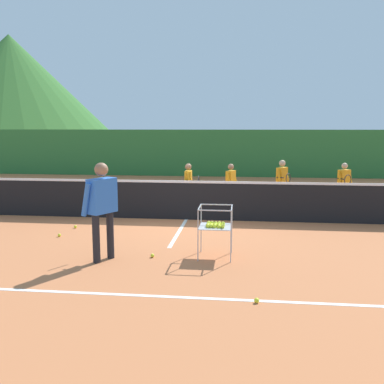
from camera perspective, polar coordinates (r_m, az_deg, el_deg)
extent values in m
plane|color=#C67042|center=(10.77, -0.75, -3.64)|extent=(120.00, 120.00, 0.00)
cube|color=white|center=(6.11, -6.82, -13.37)|extent=(11.74, 0.08, 0.01)
cube|color=white|center=(16.79, 1.94, 0.79)|extent=(11.74, 0.08, 0.01)
cube|color=white|center=(10.77, -0.75, -3.63)|extent=(0.08, 5.16, 0.01)
cube|color=black|center=(10.68, -0.75, -1.23)|extent=(11.65, 0.02, 0.92)
cube|color=white|center=(10.61, -0.76, 1.35)|extent=(11.65, 0.03, 0.06)
cylinder|color=black|center=(7.50, -12.52, -6.01)|extent=(0.12, 0.12, 0.84)
cylinder|color=black|center=(7.70, -10.72, -5.56)|extent=(0.12, 0.12, 0.84)
cube|color=blue|center=(7.46, -11.77, -0.48)|extent=(0.45, 0.55, 0.59)
sphere|color=#996B4C|center=(7.40, -11.88, 2.92)|extent=(0.23, 0.23, 0.23)
cylinder|color=blue|center=(7.33, -13.79, -0.98)|extent=(0.24, 0.19, 0.57)
cylinder|color=blue|center=(7.69, -10.39, -0.48)|extent=(0.19, 0.16, 0.58)
torus|color=#262628|center=(7.88, -11.67, -0.67)|extent=(0.16, 0.26, 0.29)
cylinder|color=black|center=(7.70, -10.44, -0.85)|extent=(0.20, 0.13, 0.03)
cylinder|color=silver|center=(12.13, -0.43, -0.72)|extent=(0.09, 0.09, 0.63)
cylinder|color=silver|center=(11.89, -0.54, -0.91)|extent=(0.09, 0.09, 0.63)
cube|color=orange|center=(11.94, -0.48, 1.74)|extent=(0.19, 0.38, 0.45)
sphere|color=#996B4C|center=(11.90, -0.49, 3.36)|extent=(0.18, 0.18, 0.18)
cylinder|color=orange|center=(12.15, -0.14, 1.74)|extent=(0.17, 0.07, 0.44)
cylinder|color=orange|center=(11.72, -0.43, 1.46)|extent=(0.13, 0.07, 0.44)
torus|color=#262628|center=(11.70, 0.88, 1.47)|extent=(0.03, 0.29, 0.29)
cylinder|color=black|center=(11.72, -0.32, 1.48)|extent=(0.22, 0.03, 0.03)
cylinder|color=navy|center=(12.52, 5.29, -0.51)|extent=(0.09, 0.09, 0.62)
cylinder|color=navy|center=(12.30, 4.89, -0.67)|extent=(0.09, 0.09, 0.62)
cube|color=orange|center=(12.34, 5.13, 1.81)|extent=(0.29, 0.40, 0.43)
sphere|color=#996B4C|center=(12.30, 5.15, 3.33)|extent=(0.17, 0.17, 0.17)
cylinder|color=orange|center=(12.52, 5.70, 1.78)|extent=(0.18, 0.12, 0.42)
cylinder|color=orange|center=(12.14, 4.89, 1.56)|extent=(0.14, 0.11, 0.42)
cylinder|color=silver|center=(12.86, 11.93, -0.31)|extent=(0.10, 0.10, 0.66)
cylinder|color=silver|center=(12.64, 11.44, -0.45)|extent=(0.10, 0.10, 0.66)
cube|color=orange|center=(12.68, 11.76, 2.14)|extent=(0.36, 0.43, 0.47)
sphere|color=#DBAD84|center=(12.64, 11.81, 3.73)|extent=(0.18, 0.18, 0.18)
cylinder|color=orange|center=(12.86, 12.42, 2.09)|extent=(0.19, 0.15, 0.46)
cylinder|color=orange|center=(12.46, 11.45, 1.89)|extent=(0.15, 0.13, 0.46)
torus|color=#262628|center=(12.35, 12.57, 1.78)|extent=(0.17, 0.26, 0.29)
cylinder|color=black|center=(12.45, 11.54, 1.87)|extent=(0.20, 0.14, 0.03)
cylinder|color=silver|center=(13.32, 19.61, -0.41)|extent=(0.09, 0.09, 0.62)
cylinder|color=silver|center=(13.13, 18.96, -0.50)|extent=(0.09, 0.09, 0.62)
cube|color=orange|center=(13.16, 19.40, 1.83)|extent=(0.40, 0.37, 0.44)
sphere|color=#DBAD84|center=(13.12, 19.47, 3.26)|extent=(0.17, 0.17, 0.17)
cylinder|color=orange|center=(13.29, 20.15, 1.74)|extent=(0.16, 0.17, 0.43)
cylinder|color=orange|center=(12.97, 18.91, 1.62)|extent=(0.13, 0.14, 0.43)
torus|color=#262628|center=(12.81, 19.84, 1.53)|extent=(0.24, 0.20, 0.29)
cylinder|color=black|center=(12.96, 18.99, 1.65)|extent=(0.16, 0.19, 0.03)
cylinder|color=#B7B7BC|center=(7.93, 1.20, -4.80)|extent=(0.02, 0.02, 0.89)
cylinder|color=#B7B7BC|center=(7.90, 5.26, -4.89)|extent=(0.02, 0.02, 0.89)
cylinder|color=#B7B7BC|center=(7.39, 0.79, -5.80)|extent=(0.02, 0.02, 0.89)
cylinder|color=#B7B7BC|center=(7.36, 5.16, -5.90)|extent=(0.02, 0.02, 0.89)
cube|color=#B7B7BC|center=(7.62, 3.11, -4.56)|extent=(0.56, 0.56, 0.01)
cube|color=#B7B7BC|center=(7.82, 3.26, -1.67)|extent=(0.56, 0.02, 0.02)
cube|color=#B7B7BC|center=(7.27, 3.00, -2.45)|extent=(0.56, 0.02, 0.02)
cube|color=#B7B7BC|center=(7.57, 1.01, -2.01)|extent=(0.02, 0.56, 0.02)
cube|color=#B7B7BC|center=(7.54, 5.26, -2.09)|extent=(0.02, 0.56, 0.02)
sphere|color=yellow|center=(7.50, 2.09, -4.50)|extent=(0.07, 0.07, 0.07)
sphere|color=yellow|center=(7.56, 2.09, -4.39)|extent=(0.07, 0.07, 0.07)
sphere|color=yellow|center=(7.62, 2.15, -4.30)|extent=(0.07, 0.07, 0.07)
sphere|color=yellow|center=(7.69, 2.19, -4.18)|extent=(0.07, 0.07, 0.07)
sphere|color=yellow|center=(7.75, 2.22, -4.10)|extent=(0.07, 0.07, 0.07)
sphere|color=yellow|center=(7.49, 2.52, -4.50)|extent=(0.07, 0.07, 0.07)
sphere|color=yellow|center=(7.55, 2.55, -4.39)|extent=(0.07, 0.07, 0.07)
sphere|color=yellow|center=(7.61, 2.66, -4.34)|extent=(0.07, 0.07, 0.07)
sphere|color=yellow|center=(7.67, 2.70, -4.20)|extent=(0.07, 0.07, 0.07)
sphere|color=yellow|center=(7.74, 2.66, -4.12)|extent=(0.07, 0.07, 0.07)
sphere|color=yellow|center=(7.48, 3.01, -4.54)|extent=(0.07, 0.07, 0.07)
sphere|color=yellow|center=(7.55, 3.04, -4.39)|extent=(0.07, 0.07, 0.07)
sphere|color=yellow|center=(7.61, 3.15, -4.32)|extent=(0.07, 0.07, 0.07)
sphere|color=yellow|center=(7.68, 3.14, -4.17)|extent=(0.07, 0.07, 0.07)
sphere|color=yellow|center=(7.74, 3.14, -4.12)|extent=(0.07, 0.07, 0.07)
sphere|color=yellow|center=(7.48, 3.58, -4.58)|extent=(0.07, 0.07, 0.07)
sphere|color=yellow|center=(7.54, 3.57, -4.45)|extent=(0.07, 0.07, 0.07)
sphere|color=yellow|center=(7.60, 3.57, -4.31)|extent=(0.07, 0.07, 0.07)
sphere|color=yellow|center=(7.67, 3.61, -4.22)|extent=(0.07, 0.07, 0.07)
sphere|color=yellow|center=(7.73, 3.64, -4.12)|extent=(0.07, 0.07, 0.07)
sphere|color=yellow|center=(7.48, 4.05, -4.56)|extent=(0.07, 0.07, 0.07)
sphere|color=yellow|center=(7.54, 4.02, -4.47)|extent=(0.07, 0.07, 0.07)
sphere|color=yellow|center=(7.61, 4.09, -4.35)|extent=(0.07, 0.07, 0.07)
sphere|color=yellow|center=(7.67, 4.08, -4.24)|extent=(0.07, 0.07, 0.07)
sphere|color=yellow|center=(7.73, 4.12, -4.15)|extent=(0.07, 0.07, 0.07)
sphere|color=yellow|center=(7.74, -5.24, -8.34)|extent=(0.07, 0.07, 0.07)
sphere|color=yellow|center=(9.52, -17.08, -5.46)|extent=(0.07, 0.07, 0.07)
sphere|color=yellow|center=(5.89, 8.52, -13.95)|extent=(0.07, 0.07, 0.07)
sphere|color=yellow|center=(10.20, -15.11, -4.44)|extent=(0.07, 0.07, 0.07)
cube|color=#286B33|center=(20.00, 2.73, 5.13)|extent=(25.82, 0.08, 2.15)
cone|color=#38702D|center=(84.30, -22.69, 12.56)|extent=(36.83, 36.83, 18.11)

